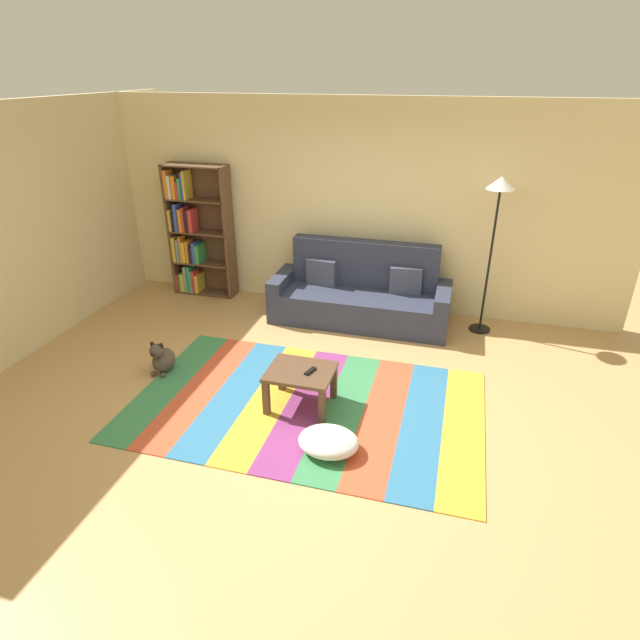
% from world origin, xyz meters
% --- Properties ---
extents(ground_plane, '(14.00, 14.00, 0.00)m').
position_xyz_m(ground_plane, '(0.00, 0.00, 0.00)').
color(ground_plane, tan).
extents(back_wall, '(6.80, 0.10, 2.70)m').
position_xyz_m(back_wall, '(0.00, 2.55, 1.35)').
color(back_wall, beige).
rests_on(back_wall, ground_plane).
extents(left_wall, '(0.10, 5.50, 2.70)m').
position_xyz_m(left_wall, '(-3.40, 0.75, 1.35)').
color(left_wall, beige).
rests_on(left_wall, ground_plane).
extents(rug, '(3.39, 2.12, 0.01)m').
position_xyz_m(rug, '(0.03, -0.04, 0.00)').
color(rug, '#387F4C').
rests_on(rug, ground_plane).
extents(couch, '(2.26, 0.80, 1.00)m').
position_xyz_m(couch, '(0.15, 2.02, 0.34)').
color(couch, '#2D3347').
rests_on(couch, ground_plane).
extents(bookshelf, '(0.90, 0.28, 1.84)m').
position_xyz_m(bookshelf, '(-2.32, 2.31, 0.88)').
color(bookshelf, brown).
rests_on(bookshelf, ground_plane).
extents(coffee_table, '(0.63, 0.52, 0.39)m').
position_xyz_m(coffee_table, '(-0.01, -0.05, 0.33)').
color(coffee_table, '#513826').
rests_on(coffee_table, rug).
extents(pouf, '(0.53, 0.43, 0.19)m').
position_xyz_m(pouf, '(0.42, -0.64, 0.11)').
color(pouf, white).
rests_on(pouf, rug).
extents(dog, '(0.22, 0.35, 0.40)m').
position_xyz_m(dog, '(-1.64, 0.15, 0.16)').
color(dog, '#473D33').
rests_on(dog, ground_plane).
extents(standing_lamp, '(0.32, 0.32, 1.91)m').
position_xyz_m(standing_lamp, '(1.68, 2.12, 1.59)').
color(standing_lamp, black).
rests_on(standing_lamp, ground_plane).
extents(tv_remote, '(0.09, 0.16, 0.02)m').
position_xyz_m(tv_remote, '(0.09, -0.06, 0.41)').
color(tv_remote, black).
rests_on(tv_remote, coffee_table).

